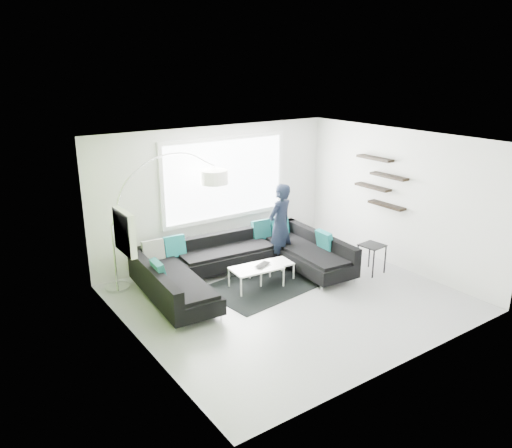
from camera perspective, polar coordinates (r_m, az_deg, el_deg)
The scene contains 9 objects.
ground at distance 9.01m, azimuth 3.82°, elevation -8.44°, with size 5.50×5.50×0.00m, color #929297.
room_shell at distance 8.55m, azimuth 3.41°, elevation 3.08°, with size 5.54×5.04×2.82m.
sectional_sofa at distance 9.44m, azimuth -1.35°, elevation -4.75°, with size 3.90×2.57×0.81m.
rug at distance 9.43m, azimuth 0.68°, elevation -7.12°, with size 1.99×1.45×0.01m, color black.
coffee_table at distance 9.49m, azimuth 0.95°, elevation -5.66°, with size 1.21×0.70×0.40m, color white.
arc_lamp at distance 9.26m, azimuth -16.17°, elevation -0.22°, with size 2.30×0.94×2.45m, color silver, non-canonical shape.
side_table at distance 10.18m, azimuth 13.04°, elevation -3.88°, with size 0.43×0.43×0.59m, color black.
person at distance 10.12m, azimuth 2.77°, elevation -0.14°, with size 0.71×0.57×1.72m, color black.
laptop at distance 9.29m, azimuth 1.04°, elevation -4.78°, with size 0.44×0.37×0.03m, color black.
Camera 1 is at (-5.08, -6.28, 3.99)m, focal length 35.00 mm.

